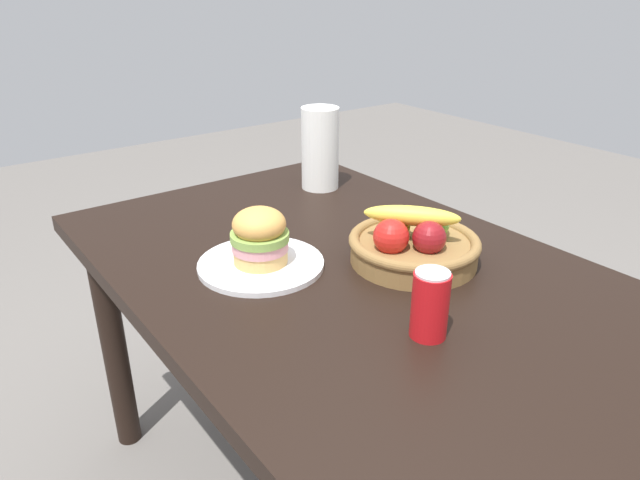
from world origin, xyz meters
The scene contains 6 objects.
dining_table centered at (0.00, 0.00, 0.65)m, with size 1.40×0.90×0.75m.
plate centered at (-0.12, -0.16, 0.76)m, with size 0.28×0.28×0.01m, color white.
sandwich centered at (-0.12, -0.16, 0.82)m, with size 0.13×0.13×0.13m.
soda_can centered at (0.29, -0.06, 0.81)m, with size 0.07×0.07×0.13m.
fruit_basket centered at (0.06, 0.13, 0.80)m, with size 0.29×0.29×0.14m.
paper_towel_roll centered at (-0.46, 0.26, 0.87)m, with size 0.11×0.11×0.24m, color white.
Camera 1 is at (0.87, -0.73, 1.33)m, focal length 32.46 mm.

